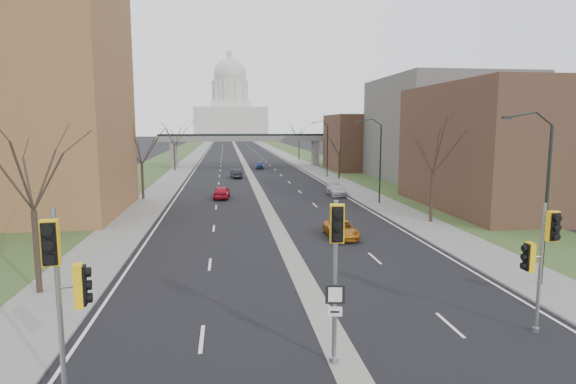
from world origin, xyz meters
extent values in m
plane|color=black|center=(0.00, 0.00, 0.00)|extent=(700.00, 700.00, 0.00)
cube|color=black|center=(0.00, 150.00, 0.01)|extent=(20.00, 600.00, 0.01)
cube|color=gray|center=(0.00, 150.00, 0.00)|extent=(1.20, 600.00, 0.02)
cube|color=gray|center=(12.00, 150.00, 0.06)|extent=(4.00, 600.00, 0.12)
cube|color=gray|center=(-12.00, 150.00, 0.06)|extent=(4.00, 600.00, 0.12)
cube|color=#2B431F|center=(18.00, 150.00, 0.05)|extent=(8.00, 600.00, 0.10)
cube|color=#2B431F|center=(-18.00, 150.00, 0.05)|extent=(8.00, 600.00, 0.10)
cube|color=brown|center=(24.00, 28.00, 6.00)|extent=(16.00, 20.00, 12.00)
cube|color=#605D58|center=(28.00, 52.00, 7.50)|extent=(18.00, 22.00, 15.00)
cube|color=brown|center=(22.00, 70.00, 5.00)|extent=(14.00, 14.00, 10.00)
cube|color=slate|center=(-14.00, 80.00, 2.50)|extent=(1.20, 2.50, 5.00)
cube|color=slate|center=(14.00, 80.00, 2.50)|extent=(1.20, 2.50, 5.00)
cube|color=slate|center=(0.00, 80.00, 5.50)|extent=(34.00, 3.00, 1.00)
cube|color=black|center=(0.00, 80.00, 6.20)|extent=(34.00, 0.15, 0.50)
cube|color=beige|center=(0.00, 320.00, 10.00)|extent=(48.00, 42.00, 20.00)
cube|color=beige|center=(0.00, 320.00, 22.00)|extent=(26.00, 26.00, 5.00)
cylinder|color=beige|center=(0.00, 320.00, 31.00)|extent=(22.00, 22.00, 14.00)
sphere|color=beige|center=(0.00, 320.00, 42.00)|extent=(22.00, 22.00, 22.00)
cylinder|color=beige|center=(0.00, 320.00, 53.50)|extent=(3.60, 3.60, 4.50)
cylinder|color=black|center=(11.80, 6.00, 4.12)|extent=(0.16, 0.16, 8.00)
cube|color=black|center=(9.50, 6.00, 8.47)|extent=(0.45, 0.18, 0.14)
cylinder|color=black|center=(11.80, 32.00, 4.12)|extent=(0.16, 0.16, 8.00)
cube|color=black|center=(9.50, 32.00, 8.47)|extent=(0.45, 0.18, 0.14)
cylinder|color=black|center=(11.80, 58.00, 4.12)|extent=(0.16, 0.16, 8.00)
cube|color=black|center=(9.50, 58.00, 8.47)|extent=(0.45, 0.18, 0.14)
cylinder|color=#382B21|center=(-13.00, 8.00, 2.12)|extent=(0.28, 0.28, 4.00)
cylinder|color=#382B21|center=(-13.00, 38.00, 2.00)|extent=(0.28, 0.28, 3.75)
cylinder|color=#382B21|center=(-13.00, 72.00, 2.25)|extent=(0.28, 0.28, 4.25)
cylinder|color=#382B21|center=(13.00, 22.00, 2.12)|extent=(0.28, 0.28, 4.00)
cylinder|color=#382B21|center=(13.00, 55.00, 1.87)|extent=(0.28, 0.28, 3.50)
cylinder|color=#382B21|center=(13.00, 95.00, 2.25)|extent=(0.28, 0.28, 4.25)
cylinder|color=gray|center=(-8.84, -1.60, 2.91)|extent=(0.16, 0.16, 5.83)
cube|color=yellow|center=(-8.77, -2.16, 4.93)|extent=(0.53, 0.51, 1.29)
cube|color=yellow|center=(-8.28, -1.53, 3.47)|extent=(0.51, 0.53, 1.29)
cylinder|color=gray|center=(-0.40, -0.46, 2.83)|extent=(0.15, 0.15, 5.66)
cylinder|color=gray|center=(-0.40, -0.46, 0.11)|extent=(0.30, 0.30, 0.22)
cube|color=yellow|center=(-0.48, -0.99, 5.01)|extent=(0.52, 0.50, 1.25)
cube|color=black|center=(-0.40, -0.46, 2.50)|extent=(0.65, 0.14, 0.65)
cube|color=silver|center=(-0.40, -0.46, 1.91)|extent=(0.49, 0.12, 0.33)
cylinder|color=gray|center=(8.09, 0.96, 2.59)|extent=(0.14, 0.14, 5.18)
cylinder|color=gray|center=(8.09, 0.96, 0.10)|extent=(0.28, 0.28, 0.20)
cube|color=yellow|center=(8.10, 0.46, 4.38)|extent=(0.43, 0.41, 1.14)
cube|color=yellow|center=(7.59, 0.95, 3.09)|extent=(0.41, 0.43, 1.14)
imported|color=#A51224|center=(-4.46, 37.96, 0.72)|extent=(2.02, 4.33, 1.44)
imported|color=black|center=(-2.39, 58.78, 0.67)|extent=(1.93, 4.23, 1.34)
imported|color=#B06112|center=(4.27, 17.77, 0.62)|extent=(2.18, 4.50, 1.23)
imported|color=#B3B2BA|center=(8.75, 38.51, 0.65)|extent=(1.85, 4.47, 1.29)
imported|color=navy|center=(2.38, 74.69, 0.67)|extent=(1.87, 4.04, 1.34)
camera|label=1|loc=(-3.97, -15.70, 8.11)|focal=30.00mm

